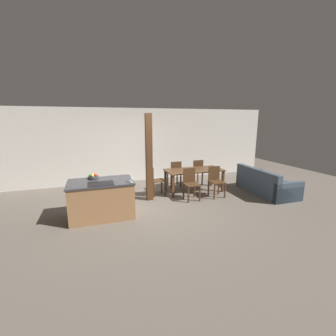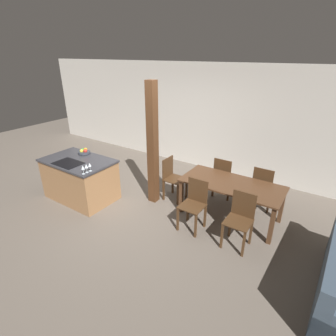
% 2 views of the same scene
% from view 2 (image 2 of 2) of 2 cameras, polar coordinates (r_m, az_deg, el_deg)
% --- Properties ---
extents(ground_plane, '(16.00, 16.00, 0.00)m').
position_cam_2_polar(ground_plane, '(5.47, -6.47, -8.41)').
color(ground_plane, '#665B51').
extents(wall_back, '(11.20, 0.08, 2.70)m').
position_cam_2_polar(wall_back, '(7.01, 7.15, 10.88)').
color(wall_back, silver).
rests_on(wall_back, ground_plane).
extents(kitchen_island, '(1.48, 0.93, 0.89)m').
position_cam_2_polar(kitchen_island, '(5.87, -18.54, -2.27)').
color(kitchen_island, '#9E7047').
rests_on(kitchen_island, ground_plane).
extents(fruit_bowl, '(0.25, 0.25, 0.12)m').
position_cam_2_polar(fruit_bowl, '(5.97, -17.79, 3.40)').
color(fruit_bowl, '#383D47').
rests_on(fruit_bowl, kitchen_island).
extents(wine_glass_near, '(0.06, 0.06, 0.16)m').
position_cam_2_polar(wine_glass_near, '(4.93, -18.05, 0.02)').
color(wine_glass_near, silver).
rests_on(wine_glass_near, kitchen_island).
extents(wine_glass_middle, '(0.06, 0.06, 0.16)m').
position_cam_2_polar(wine_glass_middle, '(4.98, -17.37, 0.32)').
color(wine_glass_middle, silver).
rests_on(wine_glass_middle, kitchen_island).
extents(wine_glass_far, '(0.06, 0.06, 0.16)m').
position_cam_2_polar(wine_glass_far, '(5.02, -16.70, 0.62)').
color(wine_glass_far, silver).
rests_on(wine_glass_far, kitchen_island).
extents(dining_table, '(1.84, 0.86, 0.72)m').
position_cam_2_polar(dining_table, '(4.97, 13.60, -4.22)').
color(dining_table, '#51331E').
rests_on(dining_table, ground_plane).
extents(dining_chair_near_left, '(0.40, 0.40, 0.91)m').
position_cam_2_polar(dining_chair_near_left, '(4.65, 5.69, -7.67)').
color(dining_chair_near_left, '#472D19').
rests_on(dining_chair_near_left, ground_plane).
extents(dining_chair_near_right, '(0.40, 0.40, 0.91)m').
position_cam_2_polar(dining_chair_near_right, '(4.39, 15.35, -10.59)').
color(dining_chair_near_right, '#472D19').
rests_on(dining_chair_near_right, ground_plane).
extents(dining_chair_far_left, '(0.40, 0.40, 0.91)m').
position_cam_2_polar(dining_chair_far_left, '(5.71, 12.01, -1.77)').
color(dining_chair_far_left, '#472D19').
rests_on(dining_chair_far_left, ground_plane).
extents(dining_chair_far_right, '(0.40, 0.40, 0.91)m').
position_cam_2_polar(dining_chair_far_right, '(5.50, 19.96, -3.79)').
color(dining_chair_far_right, '#472D19').
rests_on(dining_chair_far_right, ground_plane).
extents(dining_chair_head_end, '(0.40, 0.40, 0.91)m').
position_cam_2_polar(dining_chair_head_end, '(5.53, 0.98, -2.08)').
color(dining_chair_head_end, '#472D19').
rests_on(dining_chair_head_end, ground_plane).
extents(timber_post, '(0.17, 0.17, 2.46)m').
position_cam_2_polar(timber_post, '(5.16, -3.36, 4.88)').
color(timber_post, '#4C2D19').
rests_on(timber_post, ground_plane).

